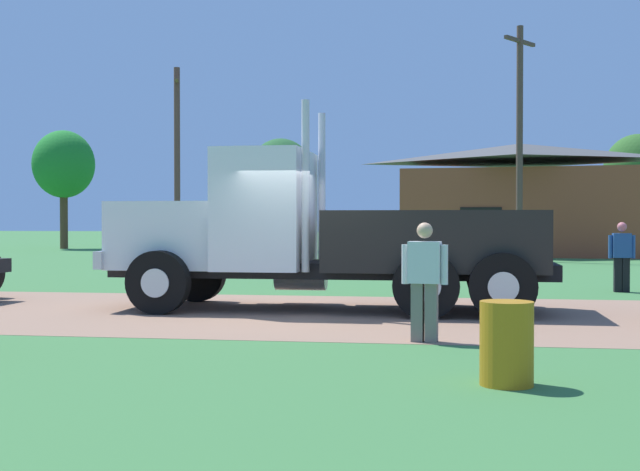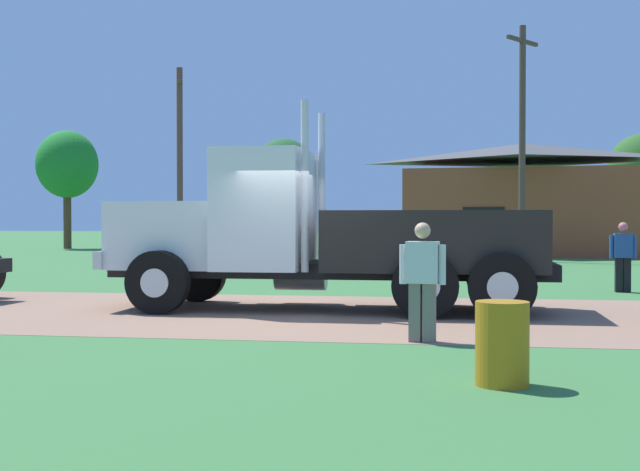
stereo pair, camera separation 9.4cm
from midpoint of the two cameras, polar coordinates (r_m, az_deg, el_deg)
name	(u,v)px [view 2 (the right image)]	position (r m, az deg, el deg)	size (l,w,h in m)	color
ground_plane	(314,314)	(14.94, -0.25, -5.29)	(200.00, 200.00, 0.00)	#3B723A
dirt_track	(314,314)	(14.94, -0.25, -5.28)	(120.00, 6.80, 0.01)	#906C55
truck_foreground_white	(320,238)	(15.54, 0.15, -0.15)	(8.14, 2.70, 3.72)	black
visitor_standing_near	(422,278)	(11.54, 7.14, -2.85)	(0.63, 0.31, 1.62)	silver
visitor_far_side	(623,255)	(20.49, 19.84, -1.25)	(0.59, 0.27, 1.60)	#264C8C
steel_barrel	(502,344)	(8.71, 12.47, -7.11)	(0.53, 0.53, 0.84)	#B27214
shed_building	(522,201)	(40.80, 13.53, 2.25)	(11.46, 7.89, 5.22)	brown
utility_pole_near	(180,157)	(36.84, -9.35, 5.22)	(0.79, 2.14, 8.15)	brown
utility_pole_far	(522,137)	(34.74, 13.53, 6.45)	(1.35, 1.90, 9.34)	#4E3830
tree_left	(67,165)	(50.29, -16.60, 4.57)	(3.48, 3.48, 6.71)	#513823
tree_mid	(284,176)	(44.81, -2.40, 4.04)	(3.51, 3.51, 5.94)	#513823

